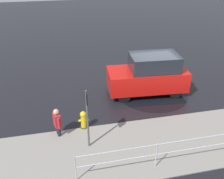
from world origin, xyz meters
The scene contains 7 objects.
ground_plane centered at (0.00, 0.00, 0.00)m, with size 60.00×60.00×0.00m, color black.
kerb_strip centered at (0.00, 4.20, 0.02)m, with size 24.00×3.20×0.04m, color gray.
moving_hatchback centered at (0.42, 0.32, 1.03)m, with size 4.01×1.98×2.06m.
fire_hydrant centered at (4.00, 2.57, 0.40)m, with size 0.42×0.31×0.80m.
pedestrian centered at (5.03, 2.83, 0.68)m, with size 0.32×0.56×1.22m.
sign_post centered at (3.95, 3.75, 1.58)m, with size 0.07×0.44×2.40m.
puddle_patch centered at (0.23, 0.48, 0.00)m, with size 3.58×3.58×0.01m, color black.
Camera 1 is at (4.65, 10.92, 6.36)m, focal length 40.00 mm.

